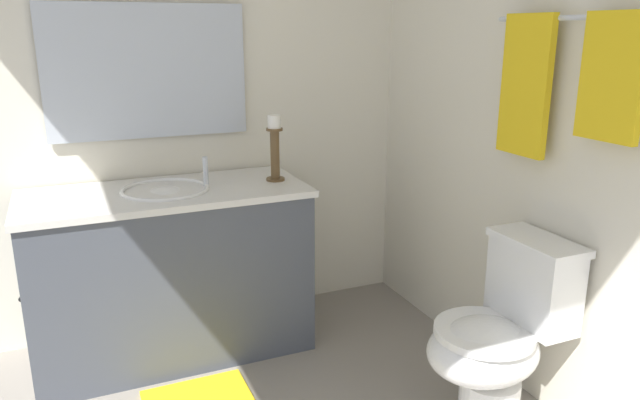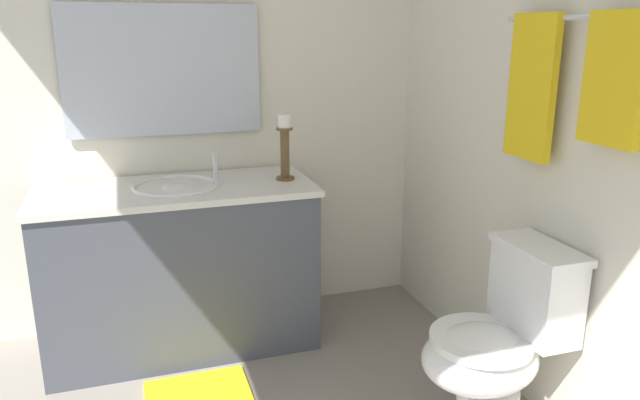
# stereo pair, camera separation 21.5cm
# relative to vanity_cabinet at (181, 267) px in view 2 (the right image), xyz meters

# --- Properties ---
(wall_back) EXTENTS (2.54, 0.04, 2.45)m
(wall_back) POSITION_rel_vanity_cabinet_xyz_m (0.95, 1.35, 0.82)
(wall_back) COLOR silver
(wall_back) RESTS_ON ground
(wall_left) EXTENTS (0.04, 2.62, 2.45)m
(wall_left) POSITION_rel_vanity_cabinet_xyz_m (-0.33, 0.04, 0.82)
(wall_left) COLOR silver
(wall_left) RESTS_ON ground
(vanity_cabinet) EXTENTS (0.58, 1.29, 0.81)m
(vanity_cabinet) POSITION_rel_vanity_cabinet_xyz_m (0.00, 0.00, 0.00)
(vanity_cabinet) COLOR #474C56
(vanity_cabinet) RESTS_ON ground
(sink_basin) EXTENTS (0.40, 0.40, 0.24)m
(sink_basin) POSITION_rel_vanity_cabinet_xyz_m (-0.00, 0.00, 0.37)
(sink_basin) COLOR white
(sink_basin) RESTS_ON vanity_cabinet
(mirror) EXTENTS (0.02, 0.94, 0.63)m
(mirror) POSITION_rel_vanity_cabinet_xyz_m (-0.28, 0.00, 0.92)
(mirror) COLOR silver
(candle_holder_tall) EXTENTS (0.09, 0.09, 0.32)m
(candle_holder_tall) POSITION_rel_vanity_cabinet_xyz_m (0.02, 0.53, 0.57)
(candle_holder_tall) COLOR brown
(candle_holder_tall) RESTS_ON vanity_cabinet
(toilet) EXTENTS (0.39, 0.54, 0.75)m
(toilet) POSITION_rel_vanity_cabinet_xyz_m (1.06, 1.07, -0.04)
(toilet) COLOR white
(toilet) RESTS_ON ground
(towel_bar) EXTENTS (0.80, 0.02, 0.02)m
(towel_bar) POSITION_rel_vanity_cabinet_xyz_m (1.06, 1.29, 1.15)
(towel_bar) COLOR silver
(towel_near_vanity) EXTENTS (0.25, 0.03, 0.54)m
(towel_near_vanity) POSITION_rel_vanity_cabinet_xyz_m (0.86, 1.27, 0.90)
(towel_near_vanity) COLOR yellow
(towel_near_vanity) RESTS_ON towel_bar
(towel_center) EXTENTS (0.24, 0.03, 0.42)m
(towel_center) POSITION_rel_vanity_cabinet_xyz_m (1.25, 1.27, 0.96)
(towel_center) COLOR yellow
(towel_center) RESTS_ON towel_bar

